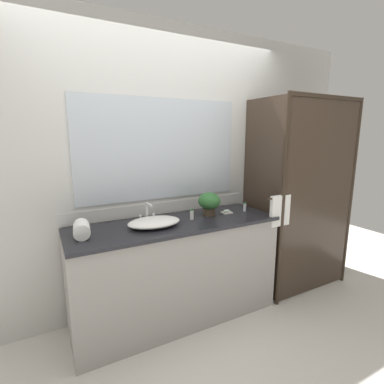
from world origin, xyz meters
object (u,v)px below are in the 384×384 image
(potted_plant, at_px, (209,202))
(amenity_bottle_shampoo, at_px, (245,207))
(amenity_bottle_conditioner, at_px, (192,215))
(soap_dish, at_px, (227,212))
(rolled_towel_near_edge, at_px, (82,230))
(sink_basin, at_px, (154,222))
(faucet, at_px, (147,215))

(potted_plant, height_order, amenity_bottle_shampoo, potted_plant)
(amenity_bottle_conditioner, relative_size, amenity_bottle_shampoo, 1.11)
(soap_dish, bearing_deg, potted_plant, 172.86)
(soap_dish, relative_size, rolled_towel_near_edge, 0.52)
(soap_dish, distance_m, rolled_towel_near_edge, 1.31)
(sink_basin, relative_size, amenity_bottle_conditioner, 4.52)
(faucet, bearing_deg, soap_dish, -8.90)
(faucet, relative_size, soap_dish, 1.70)
(potted_plant, bearing_deg, soap_dish, -7.14)
(sink_basin, height_order, potted_plant, potted_plant)
(faucet, relative_size, amenity_bottle_conditioner, 1.76)
(faucet, relative_size, rolled_towel_near_edge, 0.88)
(potted_plant, xyz_separation_m, amenity_bottle_conditioner, (-0.21, -0.05, -0.08))
(faucet, bearing_deg, rolled_towel_near_edge, -164.00)
(soap_dish, bearing_deg, amenity_bottle_conditioner, -175.59)
(faucet, relative_size, potted_plant, 0.79)
(sink_basin, distance_m, faucet, 0.16)
(faucet, height_order, soap_dish, faucet)
(sink_basin, relative_size, soap_dish, 4.37)
(potted_plant, xyz_separation_m, soap_dish, (0.18, -0.02, -0.11))
(sink_basin, distance_m, soap_dish, 0.75)
(amenity_bottle_conditioner, bearing_deg, potted_plant, 14.05)
(faucet, xyz_separation_m, amenity_bottle_conditioner, (0.36, -0.15, -0.01))
(amenity_bottle_shampoo, bearing_deg, faucet, 171.69)
(potted_plant, distance_m, amenity_bottle_conditioner, 0.23)
(faucet, height_order, amenity_bottle_shampoo, faucet)
(faucet, bearing_deg, sink_basin, -90.00)
(faucet, height_order, amenity_bottle_conditioner, faucet)
(faucet, height_order, potted_plant, potted_plant)
(sink_basin, xyz_separation_m, soap_dish, (0.75, 0.05, -0.02))
(amenity_bottle_conditioner, bearing_deg, amenity_bottle_shampoo, 0.88)
(amenity_bottle_conditioner, xyz_separation_m, rolled_towel_near_edge, (-0.91, -0.01, 0.01))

